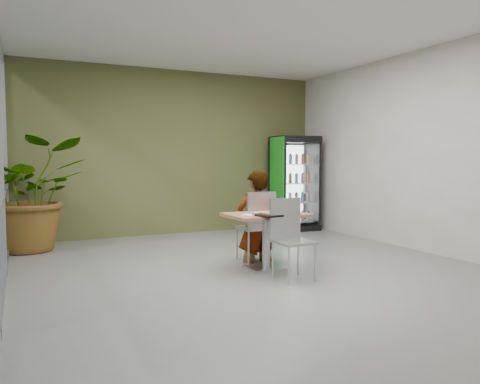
% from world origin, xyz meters
% --- Properties ---
extents(ground, '(7.00, 7.00, 0.00)m').
position_xyz_m(ground, '(0.00, 0.00, 0.00)').
color(ground, slate).
rests_on(ground, ground).
extents(room_envelope, '(6.00, 7.00, 3.20)m').
position_xyz_m(room_envelope, '(0.00, 0.00, 1.60)').
color(room_envelope, silver).
rests_on(room_envelope, ground).
extents(dining_table, '(1.06, 0.76, 0.75)m').
position_xyz_m(dining_table, '(0.16, 0.07, 0.54)').
color(dining_table, '#A36446').
rests_on(dining_table, ground).
extents(chair_far, '(0.45, 0.45, 1.01)m').
position_xyz_m(chair_far, '(0.26, 0.51, 0.59)').
color(chair_far, '#ABADAF').
rests_on(chair_far, ground).
extents(chair_near, '(0.44, 0.44, 0.98)m').
position_xyz_m(chair_near, '(0.20, -0.45, 0.58)').
color(chair_near, '#ABADAF').
rests_on(chair_near, ground).
extents(seated_woman, '(0.60, 0.39, 1.62)m').
position_xyz_m(seated_woman, '(0.26, 0.56, 0.51)').
color(seated_woman, black).
rests_on(seated_woman, ground).
extents(pizza_plate, '(0.34, 0.31, 0.03)m').
position_xyz_m(pizza_plate, '(0.12, 0.11, 0.77)').
color(pizza_plate, white).
rests_on(pizza_plate, dining_table).
extents(soda_cup, '(0.10, 0.10, 0.18)m').
position_xyz_m(soda_cup, '(0.45, 0.13, 0.84)').
color(soda_cup, white).
rests_on(soda_cup, dining_table).
extents(napkin_stack, '(0.20, 0.20, 0.02)m').
position_xyz_m(napkin_stack, '(-0.17, -0.07, 0.76)').
color(napkin_stack, white).
rests_on(napkin_stack, dining_table).
extents(cafeteria_tray, '(0.50, 0.39, 0.03)m').
position_xyz_m(cafeteria_tray, '(0.13, -0.20, 0.76)').
color(cafeteria_tray, black).
rests_on(cafeteria_tray, dining_table).
extents(beverage_fridge, '(0.94, 0.75, 1.94)m').
position_xyz_m(beverage_fridge, '(2.39, 2.93, 0.97)').
color(beverage_fridge, black).
rests_on(beverage_fridge, ground).
extents(potted_plant, '(1.80, 1.61, 1.82)m').
position_xyz_m(potted_plant, '(-2.62, 2.83, 0.91)').
color(potted_plant, '#3A692A').
rests_on(potted_plant, ground).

